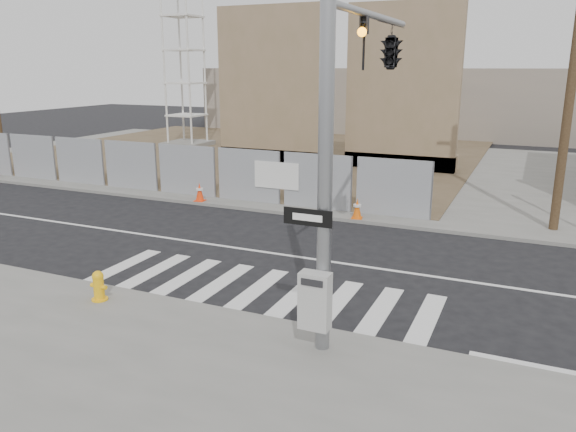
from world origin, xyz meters
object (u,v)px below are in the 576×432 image
at_px(signal_pole, 372,84).
at_px(traffic_cone_d, 357,209).
at_px(traffic_cone_b, 115,178).
at_px(crane_tower, 181,1).
at_px(traffic_cone_c, 200,192).
at_px(fire_hydrant, 99,286).

height_order(signal_pole, traffic_cone_d, signal_pole).
distance_m(signal_pole, traffic_cone_d, 7.90).
bearing_deg(traffic_cone_b, crane_tower, 109.06).
bearing_deg(signal_pole, crane_tower, 132.57).
relative_size(signal_pole, traffic_cone_c, 9.75).
distance_m(fire_hydrant, traffic_cone_c, 9.52).
bearing_deg(traffic_cone_d, signal_pole, -71.32).
xyz_separation_m(crane_tower, fire_hydrant, (12.21, -21.77, -8.57)).
bearing_deg(signal_pole, traffic_cone_c, 143.35).
distance_m(crane_tower, fire_hydrant, 26.39).
xyz_separation_m(traffic_cone_c, traffic_cone_d, (6.30, 0.00, -0.01)).
relative_size(crane_tower, traffic_cone_b, 27.81).
bearing_deg(traffic_cone_c, traffic_cone_b, 168.03).
distance_m(signal_pole, crane_tower, 26.21).
height_order(traffic_cone_c, traffic_cone_d, traffic_cone_c).
xyz_separation_m(signal_pole, traffic_cone_b, (-13.45, 7.33, -4.34)).
relative_size(signal_pole, traffic_cone_d, 10.04).
bearing_deg(traffic_cone_b, traffic_cone_d, -5.37).
relative_size(traffic_cone_b, traffic_cone_d, 0.94).
bearing_deg(fire_hydrant, traffic_cone_b, 130.76).
height_order(fire_hydrant, traffic_cone_b, fire_hydrant).
distance_m(fire_hydrant, traffic_cone_d, 9.54).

